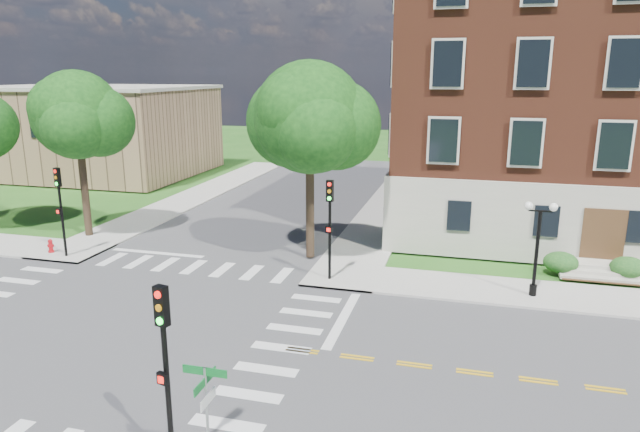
% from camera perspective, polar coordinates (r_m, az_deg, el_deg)
% --- Properties ---
extents(ground, '(160.00, 160.00, 0.00)m').
position_cam_1_polar(ground, '(24.40, -20.38, -10.28)').
color(ground, '#215518').
rests_on(ground, ground).
extents(road_ew, '(90.00, 12.00, 0.01)m').
position_cam_1_polar(road_ew, '(24.40, -20.38, -10.26)').
color(road_ew, '#3D3D3F').
rests_on(road_ew, ground).
extents(road_ns, '(12.00, 90.00, 0.01)m').
position_cam_1_polar(road_ns, '(24.40, -20.38, -10.26)').
color(road_ns, '#3D3D3F').
rests_on(road_ns, ground).
extents(sidewalk_ne, '(34.00, 34.00, 0.12)m').
position_cam_1_polar(sidewalk_ne, '(34.68, 17.58, -2.66)').
color(sidewalk_ne, '#9E9B93').
rests_on(sidewalk_ne, ground).
extents(sidewalk_nw, '(34.00, 34.00, 0.12)m').
position_cam_1_polar(sidewalk_nw, '(45.05, -25.28, 0.45)').
color(sidewalk_nw, '#9E9B93').
rests_on(sidewalk_nw, ground).
extents(crosswalk_east, '(2.20, 10.20, 0.02)m').
position_cam_1_polar(crosswalk_east, '(21.30, -3.89, -13.06)').
color(crosswalk_east, silver).
rests_on(crosswalk_east, ground).
extents(stop_bar_east, '(0.40, 5.50, 0.00)m').
position_cam_1_polar(stop_bar_east, '(23.50, 2.27, -10.29)').
color(stop_bar_east, silver).
rests_on(stop_bar_east, ground).
extents(secondary_building, '(20.40, 15.40, 8.30)m').
position_cam_1_polar(secondary_building, '(59.81, -21.65, 8.02)').
color(secondary_building, '#826448').
rests_on(secondary_building, ground).
extents(tree_c, '(5.11, 5.11, 9.76)m').
position_cam_1_polar(tree_c, '(36.20, -23.14, 9.24)').
color(tree_c, black).
rests_on(tree_c, ground).
extents(tree_d, '(5.72, 5.72, 10.24)m').
position_cam_1_polar(tree_d, '(29.22, -1.04, 9.78)').
color(tree_d, black).
rests_on(tree_d, ground).
extents(traffic_signal_se, '(0.37, 0.43, 4.80)m').
position_cam_1_polar(traffic_signal_se, '(14.55, -15.27, -13.17)').
color(traffic_signal_se, black).
rests_on(traffic_signal_se, ground).
extents(traffic_signal_ne, '(0.34, 0.37, 4.80)m').
position_cam_1_polar(traffic_signal_ne, '(26.54, 0.98, -0.08)').
color(traffic_signal_ne, black).
rests_on(traffic_signal_ne, ground).
extents(traffic_signal_nw, '(0.37, 0.44, 4.80)m').
position_cam_1_polar(traffic_signal_nw, '(32.91, -24.57, 1.43)').
color(traffic_signal_nw, black).
rests_on(traffic_signal_nw, ground).
extents(twin_lamp_west, '(1.36, 0.36, 4.23)m').
position_cam_1_polar(twin_lamp_west, '(26.47, 20.92, -2.58)').
color(twin_lamp_west, black).
rests_on(twin_lamp_west, ground).
extents(street_sign_pole, '(1.10, 1.10, 3.10)m').
position_cam_1_polar(street_sign_pole, '(14.14, -11.26, -17.86)').
color(street_sign_pole, gray).
rests_on(street_sign_pole, ground).
extents(fire_hydrant, '(0.35, 0.35, 0.75)m').
position_cam_1_polar(fire_hydrant, '(34.56, -25.33, -2.75)').
color(fire_hydrant, '#AB0D13').
rests_on(fire_hydrant, ground).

